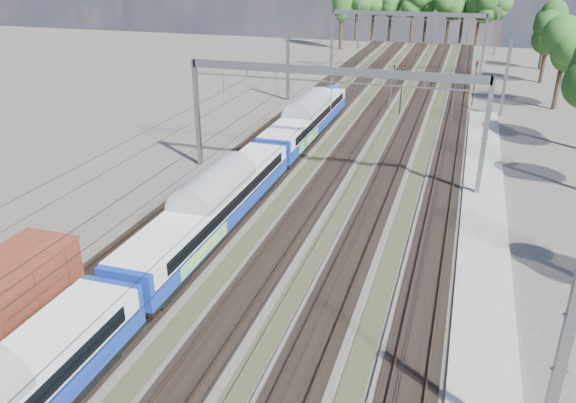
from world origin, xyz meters
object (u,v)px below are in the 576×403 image
(signal_far, at_px, (475,78))
(signal_near, at_px, (402,82))
(worker, at_px, (395,71))
(emu_train, at_px, (212,202))

(signal_far, bearing_deg, signal_near, -128.13)
(signal_near, distance_m, signal_far, 10.40)
(worker, bearing_deg, signal_far, -166.08)
(signal_far, bearing_deg, worker, 138.65)
(worker, distance_m, signal_far, 18.80)
(emu_train, relative_size, signal_far, 12.15)
(signal_near, relative_size, signal_far, 1.10)
(signal_far, bearing_deg, emu_train, -99.05)
(worker, xyz_separation_m, signal_near, (3.56, -21.55, 2.81))
(emu_train, bearing_deg, signal_near, 78.18)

